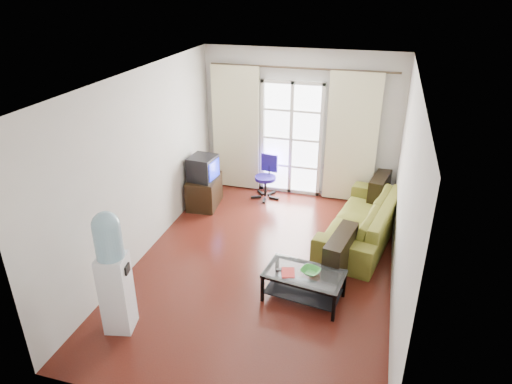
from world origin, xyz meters
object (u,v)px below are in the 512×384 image
tv_stand (204,192)px  crt_tv (202,168)px  sofa (362,219)px  water_cooler (113,271)px  coffee_table (304,282)px  task_chair (266,185)px

tv_stand → crt_tv: (0.00, -0.05, 0.49)m
sofa → tv_stand: 2.86m
sofa → tv_stand: bearing=-86.5°
sofa → water_cooler: size_ratio=1.55×
water_cooler → sofa: bearing=35.9°
sofa → water_cooler: water_cooler is taller
crt_tv → sofa: bearing=-1.1°
coffee_table → crt_tv: crt_tv is taller
crt_tv → task_chair: size_ratio=0.63×
coffee_table → tv_stand: (-2.22, 2.16, 0.01)m
task_chair → water_cooler: (-0.77, -3.90, 0.57)m
sofa → coffee_table: bearing=-7.6°
tv_stand → task_chair: bearing=27.0°
task_chair → coffee_table: bearing=-56.7°
coffee_table → sofa: bearing=71.0°
task_chair → water_cooler: 4.02m
tv_stand → water_cooler: 3.32m
coffee_table → task_chair: size_ratio=1.32×
tv_stand → crt_tv: bearing=-92.7°
coffee_table → task_chair: 3.05m
coffee_table → crt_tv: size_ratio=2.09×
tv_stand → task_chair: task_chair is taller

